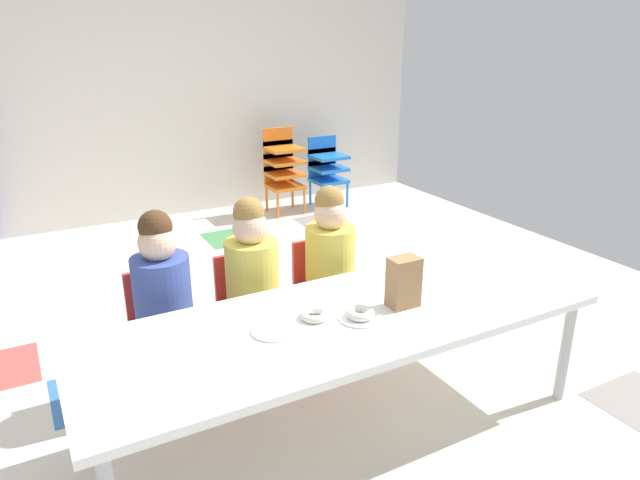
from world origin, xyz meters
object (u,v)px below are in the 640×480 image
object	(u,v)px
seated_child_far_right	(329,255)
paper_bag_brown	(404,282)
craft_table	(344,324)
kid_chair_orange_stack	(283,165)
donut_powdered_on_plate	(360,313)
paper_plate_near_edge	(360,318)
seated_child_middle_seat	(251,270)
seated_child_near_camera	(162,289)
kid_chair_blue_stack	(327,166)
paper_plate_center_table	(274,331)
donut_powdered_loose	(315,315)

from	to	relation	value
seated_child_far_right	paper_bag_brown	world-z (taller)	seated_child_far_right
craft_table	kid_chair_orange_stack	world-z (taller)	kid_chair_orange_stack
donut_powdered_on_plate	paper_plate_near_edge	bearing A→B (deg)	0.00
seated_child_middle_seat	donut_powdered_on_plate	xyz separation A→B (m)	(0.21, -0.66, 0.02)
craft_table	seated_child_near_camera	bearing A→B (deg)	134.68
craft_table	seated_child_middle_seat	bearing A→B (deg)	105.10
seated_child_far_right	kid_chair_blue_stack	distance (m)	2.81
kid_chair_blue_stack	paper_plate_center_table	size ratio (longest dim) A/B	3.78
seated_child_far_right	kid_chair_blue_stack	xyz separation A→B (m)	(1.36, 2.45, -0.16)
paper_plate_center_table	seated_child_far_right	bearing A→B (deg)	45.28
paper_bag_brown	donut_powdered_on_plate	distance (m)	0.24
seated_child_near_camera	kid_chair_blue_stack	size ratio (longest dim) A/B	1.35
craft_table	seated_child_far_right	world-z (taller)	seated_child_far_right
seated_child_near_camera	seated_child_far_right	xyz separation A→B (m)	(0.87, 0.00, 0.00)
paper_plate_center_table	donut_powdered_loose	distance (m)	0.19
kid_chair_orange_stack	donut_powdered_loose	distance (m)	3.28
craft_table	paper_plate_center_table	size ratio (longest dim) A/B	12.14
seated_child_near_camera	donut_powdered_loose	bearing A→B (deg)	-49.67
paper_bag_brown	seated_child_middle_seat	bearing A→B (deg)	123.73
donut_powdered_on_plate	seated_child_middle_seat	bearing A→B (deg)	107.48
paper_bag_brown	donut_powdered_on_plate	world-z (taller)	paper_bag_brown
donut_powdered_on_plate	donut_powdered_loose	world-z (taller)	donut_powdered_on_plate
seated_child_near_camera	donut_powdered_loose	world-z (taller)	seated_child_near_camera
craft_table	seated_child_middle_seat	distance (m)	0.63
seated_child_middle_seat	donut_powdered_on_plate	distance (m)	0.69
seated_child_middle_seat	seated_child_far_right	world-z (taller)	same
paper_plate_center_table	donut_powdered_loose	xyz separation A→B (m)	(0.19, 0.02, 0.01)
seated_child_middle_seat	kid_chair_blue_stack	size ratio (longest dim) A/B	1.35
seated_child_far_right	kid_chair_orange_stack	world-z (taller)	seated_child_far_right
kid_chair_orange_stack	paper_plate_center_table	size ratio (longest dim) A/B	4.44
craft_table	paper_plate_center_table	xyz separation A→B (m)	(-0.31, 0.02, 0.04)
seated_child_middle_seat	paper_bag_brown	size ratio (longest dim) A/B	4.17
donut_powdered_loose	seated_child_near_camera	bearing A→B (deg)	130.33
seated_child_near_camera	paper_bag_brown	size ratio (longest dim) A/B	4.17
craft_table	paper_plate_near_edge	bearing A→B (deg)	-50.34
seated_child_far_right	donut_powdered_on_plate	xyz separation A→B (m)	(-0.23, -0.66, 0.02)
kid_chair_blue_stack	paper_plate_center_table	world-z (taller)	kid_chair_blue_stack
seated_child_middle_seat	kid_chair_orange_stack	size ratio (longest dim) A/B	1.15
seated_child_far_right	paper_plate_near_edge	size ratio (longest dim) A/B	5.10
kid_chair_blue_stack	paper_bag_brown	bearing A→B (deg)	-113.76
kid_chair_blue_stack	donut_powdered_on_plate	size ratio (longest dim) A/B	5.79
seated_child_near_camera	kid_chair_blue_stack	distance (m)	3.32
kid_chair_orange_stack	donut_powdered_on_plate	distance (m)	3.30
kid_chair_orange_stack	kid_chair_blue_stack	bearing A→B (deg)	-0.06
seated_child_middle_seat	paper_bag_brown	world-z (taller)	seated_child_middle_seat
paper_bag_brown	paper_plate_near_edge	xyz separation A→B (m)	(-0.22, -0.01, -0.11)
seated_child_near_camera	donut_powdered_on_plate	size ratio (longest dim) A/B	7.82
kid_chair_orange_stack	seated_child_middle_seat	bearing A→B (deg)	-118.22
kid_chair_blue_stack	paper_bag_brown	xyz separation A→B (m)	(-1.36, -3.10, 0.26)
seated_child_near_camera	seated_child_far_right	size ratio (longest dim) A/B	1.00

